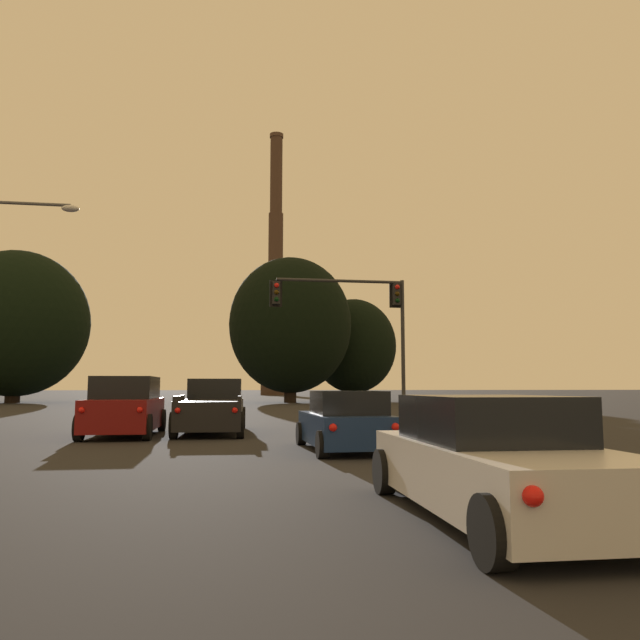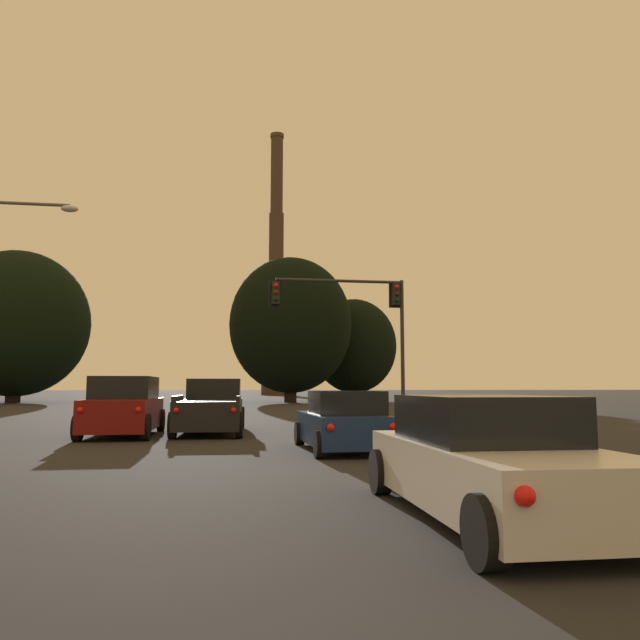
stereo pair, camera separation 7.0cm
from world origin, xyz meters
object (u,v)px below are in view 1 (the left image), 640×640
object	(u,v)px
pickup_truck_center_lane_front	(213,409)
sedan_right_lane_third	(495,461)
suv_left_lane_front	(125,407)
smokestack	(275,290)
traffic_light_overhead_right	(360,311)
hatchback_right_lane_second	(346,423)

from	to	relation	value
pickup_truck_center_lane_front	sedan_right_lane_third	size ratio (longest dim) A/B	1.18
suv_left_lane_front	smokestack	xyz separation A→B (m)	(12.79, 94.17, 18.60)
traffic_light_overhead_right	pickup_truck_center_lane_front	bearing A→B (deg)	-134.92
smokestack	sedan_right_lane_third	bearing A→B (deg)	-93.52
traffic_light_overhead_right	hatchback_right_lane_second	bearing A→B (deg)	-104.26
smokestack	pickup_truck_center_lane_front	bearing A→B (deg)	-96.17
pickup_truck_center_lane_front	sedan_right_lane_third	bearing A→B (deg)	-73.99
suv_left_lane_front	traffic_light_overhead_right	size ratio (longest dim) A/B	0.75
hatchback_right_lane_second	traffic_light_overhead_right	bearing A→B (deg)	75.03
suv_left_lane_front	smokestack	distance (m)	96.83
sedan_right_lane_third	hatchback_right_lane_second	world-z (taller)	hatchback_right_lane_second
hatchback_right_lane_second	smokestack	size ratio (longest dim) A/B	0.08
sedan_right_lane_third	smokestack	distance (m)	109.57
pickup_truck_center_lane_front	traffic_light_overhead_right	size ratio (longest dim) A/B	0.85
suv_left_lane_front	smokestack	bearing A→B (deg)	83.14
suv_left_lane_front	traffic_light_overhead_right	distance (m)	12.77
traffic_light_overhead_right	sedan_right_lane_third	bearing A→B (deg)	-98.54
traffic_light_overhead_right	smokestack	bearing A→B (deg)	87.72
pickup_truck_center_lane_front	hatchback_right_lane_second	xyz separation A→B (m)	(3.25, -6.64, -0.14)
hatchback_right_lane_second	traffic_light_overhead_right	distance (m)	14.40
suv_left_lane_front	smokestack	world-z (taller)	smokestack
pickup_truck_center_lane_front	smokestack	world-z (taller)	smokestack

